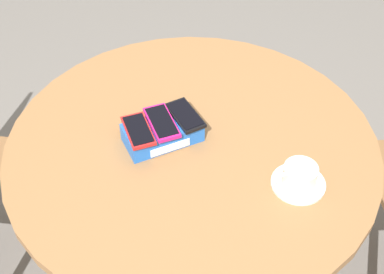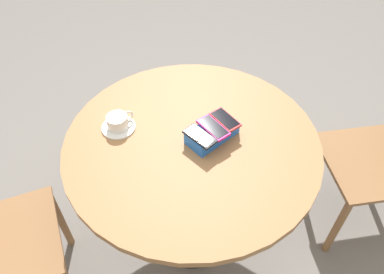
# 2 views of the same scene
# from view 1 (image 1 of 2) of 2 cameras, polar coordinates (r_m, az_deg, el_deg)

# --- Properties ---
(round_table) EXTENTS (1.03, 1.03, 0.74)m
(round_table) POSITION_cam_1_polar(r_m,az_deg,el_deg) (1.55, 0.00, -3.37)
(round_table) COLOR #2D2D2D
(round_table) RESTS_ON ground_plane
(phone_box) EXTENTS (0.21, 0.11, 0.06)m
(phone_box) POSITION_cam_1_polar(r_m,az_deg,el_deg) (1.46, -3.17, 0.46)
(phone_box) COLOR blue
(phone_box) RESTS_ON round_table
(phone_red) EXTENTS (0.07, 0.13, 0.01)m
(phone_red) POSITION_cam_1_polar(r_m,az_deg,el_deg) (1.43, -5.76, 0.70)
(phone_red) COLOR red
(phone_red) RESTS_ON phone_box
(phone_magenta) EXTENTS (0.07, 0.14, 0.01)m
(phone_magenta) POSITION_cam_1_polar(r_m,az_deg,el_deg) (1.44, -3.26, 1.57)
(phone_magenta) COLOR #D11975
(phone_magenta) RESTS_ON phone_box
(phone_black) EXTENTS (0.07, 0.14, 0.01)m
(phone_black) POSITION_cam_1_polar(r_m,az_deg,el_deg) (1.46, -0.79, 2.33)
(phone_black) COLOR black
(phone_black) RESTS_ON phone_box
(saucer) EXTENTS (0.14, 0.14, 0.01)m
(saucer) POSITION_cam_1_polar(r_m,az_deg,el_deg) (1.39, 11.25, -4.89)
(saucer) COLOR silver
(saucer) RESTS_ON round_table
(coffee_cup) EXTENTS (0.12, 0.09, 0.06)m
(coffee_cup) POSITION_cam_1_polar(r_m,az_deg,el_deg) (1.37, 11.34, -4.03)
(coffee_cup) COLOR silver
(coffee_cup) RESTS_ON saucer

